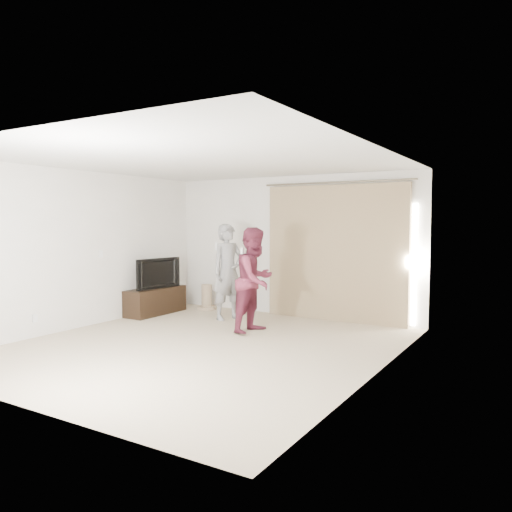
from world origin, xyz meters
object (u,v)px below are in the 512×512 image
(tv_console, at_px, (156,301))
(person_woman, at_px, (255,280))
(tv, at_px, (155,273))
(person_man, at_px, (228,272))

(tv_console, bearing_deg, person_woman, -8.12)
(tv_console, distance_m, tv, 0.53)
(tv_console, distance_m, person_man, 1.63)
(person_man, bearing_deg, tv, -169.64)
(tv_console, xyz_separation_m, person_man, (1.49, 0.27, 0.61))
(tv_console, relative_size, person_man, 0.75)
(person_man, bearing_deg, tv_console, -169.64)
(tv, bearing_deg, person_woman, -88.99)
(person_man, bearing_deg, person_woman, -33.37)
(tv, xyz_separation_m, person_man, (1.49, 0.27, 0.08))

